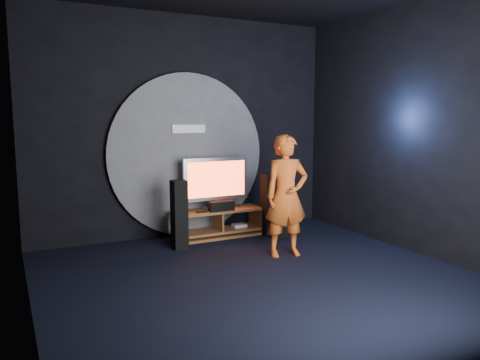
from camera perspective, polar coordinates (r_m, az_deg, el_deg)
name	(u,v)px	position (r m, az deg, el deg)	size (l,w,h in m)	color
floor	(263,280)	(5.67, 2.81, -12.04)	(5.00, 5.00, 0.00)	black
back_wall	(186,127)	(7.60, -6.58, 6.46)	(5.00, 0.04, 3.50)	black
front_wall	(453,143)	(3.41, 24.49, 4.16)	(5.00, 0.04, 3.50)	black
left_wall	(21,136)	(4.62, -25.11, 4.91)	(0.04, 5.00, 3.50)	black
right_wall	(422,129)	(6.93, 21.25, 5.85)	(0.04, 5.00, 3.50)	black
wall_disc_panel	(188,155)	(7.57, -6.37, 3.06)	(2.60, 0.11, 2.60)	#515156
media_console	(218,225)	(7.52, -2.65, -5.48)	(1.43, 0.45, 0.45)	brown
tv	(216,181)	(7.45, -2.94, -0.09)	(1.10, 0.22, 0.82)	#A9A9B0
center_speaker	(221,206)	(7.33, -2.30, -3.18)	(0.40, 0.15, 0.15)	black
remote	(202,212)	(7.23, -4.67, -3.88)	(0.18, 0.05, 0.02)	black
tower_speaker_left	(179,215)	(6.83, -7.42, -4.24)	(0.20, 0.22, 1.01)	black
tower_speaker_right	(269,205)	(7.56, 3.57, -3.02)	(0.20, 0.22, 1.01)	black
subwoofer	(277,227)	(7.56, 4.52, -5.76)	(0.27, 0.27, 0.30)	black
player	(286,196)	(6.44, 5.69, -1.93)	(0.61, 0.40, 1.68)	#CA551B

